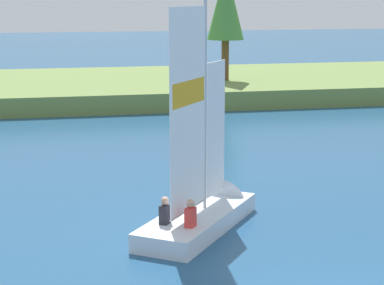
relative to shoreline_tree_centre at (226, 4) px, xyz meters
The scene contains 3 objects.
shore_bank 7.02m from the shoreline_tree_centre, 158.65° to the left, with size 80.00×13.67×0.98m, color olive.
shoreline_tree_centre is the anchor object (origin of this frame).
sailboat 23.64m from the shoreline_tree_centre, 105.61° to the right, with size 4.14×4.90×6.78m.
Camera 1 is at (-5.71, -11.75, 5.91)m, focal length 68.46 mm.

